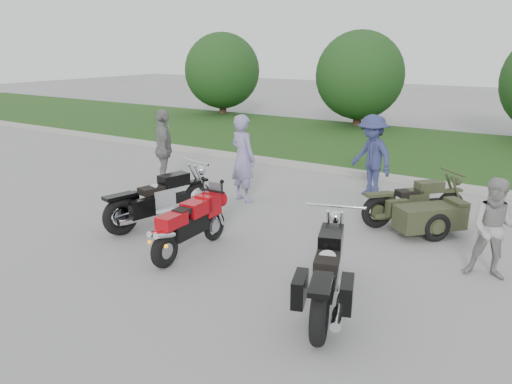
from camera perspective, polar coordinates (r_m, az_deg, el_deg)
The scene contains 13 objects.
ground at distance 8.65m, azimuth -3.63°, elevation -6.58°, with size 80.00×80.00×0.00m, color gray.
curb at distance 13.68m, azimuth 11.42°, elevation 2.12°, with size 60.00×0.30×0.15m, color #A09E96.
grass_strip at distance 17.52m, azimuth 16.49°, elevation 4.87°, with size 60.00×8.00×0.14m, color #314F1B.
tree_far_left at distance 24.80m, azimuth -3.89°, elevation 13.66°, with size 3.60×3.60×4.00m.
tree_mid_left at distance 21.38m, azimuth 11.77°, elevation 12.92°, with size 3.60×3.60×4.00m.
sportbike_red at distance 8.36m, azimuth -7.67°, elevation -3.63°, with size 0.34×1.91×0.91m.
cruiser_left at distance 9.82m, azimuth -11.27°, elevation -1.04°, with size 0.73×2.43×0.95m.
cruiser_right at distance 6.65m, azimuth 8.18°, elevation -9.46°, with size 1.03×2.42×0.97m.
cruiser_sidecar at distance 9.81m, azimuth 18.39°, elevation -2.12°, with size 1.86×2.01×0.85m.
person_stripe at distance 11.05m, azimuth -1.51°, elevation 3.86°, with size 0.71×0.47×1.95m, color #857FAC.
person_grey at distance 8.17m, azimuth 25.68°, elevation -3.85°, with size 0.75×0.59×1.55m, color #999A94.
person_denim at distance 11.73m, azimuth 13.09°, elevation 4.03°, with size 1.22×0.70×1.89m, color navy.
person_back at distance 12.33m, azimuth -10.47°, elevation 4.85°, with size 1.13×0.47×1.92m, color gray.
Camera 1 is at (4.76, -6.39, 3.38)m, focal length 35.00 mm.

